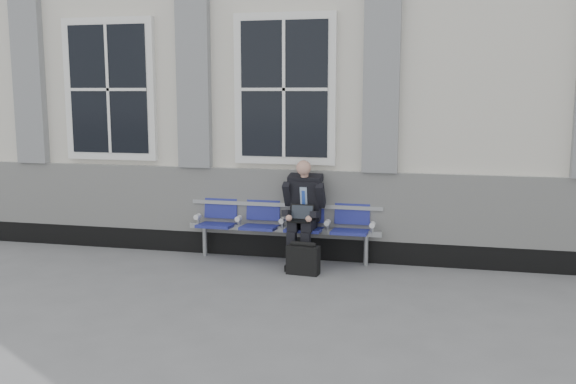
# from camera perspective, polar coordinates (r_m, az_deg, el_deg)

# --- Properties ---
(ground) EXTENTS (70.00, 70.00, 0.00)m
(ground) POSITION_cam_1_polar(r_m,az_deg,el_deg) (7.48, -5.54, -8.42)
(ground) COLOR slate
(ground) RESTS_ON ground
(station_building) EXTENTS (14.40, 4.40, 4.49)m
(station_building) POSITION_cam_1_polar(r_m,az_deg,el_deg) (10.49, 0.33, 8.93)
(station_building) COLOR beige
(station_building) RESTS_ON ground
(bench) EXTENTS (2.60, 0.47, 0.91)m
(bench) POSITION_cam_1_polar(r_m,az_deg,el_deg) (8.47, -0.41, -2.45)
(bench) COLOR #9EA0A3
(bench) RESTS_ON ground
(businessman) EXTENTS (0.53, 0.72, 1.36)m
(businessman) POSITION_cam_1_polar(r_m,az_deg,el_deg) (8.25, 1.39, -1.42)
(businessman) COLOR black
(businessman) RESTS_ON ground
(briefcase) EXTENTS (0.41, 0.21, 0.41)m
(briefcase) POSITION_cam_1_polar(r_m,az_deg,el_deg) (7.91, 1.35, -6.00)
(briefcase) COLOR black
(briefcase) RESTS_ON ground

